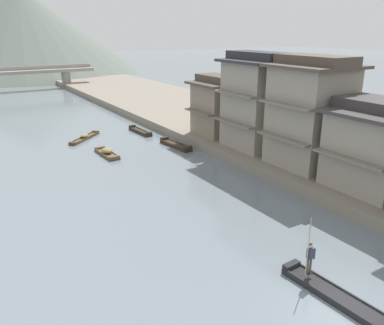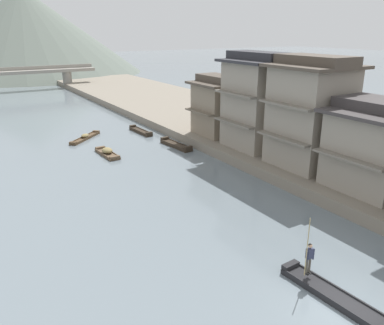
% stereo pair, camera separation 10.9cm
% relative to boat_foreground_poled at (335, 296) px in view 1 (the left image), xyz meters
% --- Properties ---
extents(ground_plane, '(400.00, 400.00, 0.00)m').
position_rel_boat_foreground_poled_xyz_m(ground_plane, '(-0.45, -0.86, -0.15)').
color(ground_plane, slate).
extents(riverbank_right, '(18.00, 110.00, 0.91)m').
position_rel_boat_foreground_poled_xyz_m(riverbank_right, '(16.07, 29.14, 0.30)').
color(riverbank_right, gray).
rests_on(riverbank_right, ground).
extents(boat_foreground_poled, '(1.38, 5.55, 0.47)m').
position_rel_boat_foreground_poled_xyz_m(boat_foreground_poled, '(0.00, 0.00, 0.00)').
color(boat_foreground_poled, '#232326').
rests_on(boat_foreground_poled, ground).
extents(boatman_person, '(0.57, 0.26, 3.04)m').
position_rel_boat_foreground_poled_xyz_m(boatman_person, '(-0.11, 1.53, 1.33)').
color(boatman_person, black).
rests_on(boatman_person, boat_foreground_poled).
extents(boat_moored_nearest, '(4.41, 4.23, 0.59)m').
position_rel_boat_foreground_poled_xyz_m(boat_moored_nearest, '(-1.32, 32.72, 0.03)').
color(boat_moored_nearest, brown).
rests_on(boat_moored_nearest, ground).
extents(boat_moored_second, '(1.21, 4.06, 0.73)m').
position_rel_boat_foreground_poled_xyz_m(boat_moored_second, '(-1.27, 25.82, 0.11)').
color(boat_moored_second, brown).
rests_on(boat_moored_second, ground).
extents(boat_moored_third, '(1.32, 4.73, 0.57)m').
position_rel_boat_foreground_poled_xyz_m(boat_moored_third, '(5.75, 24.83, 0.03)').
color(boat_moored_third, '#33281E').
rests_on(boat_moored_third, ground).
extents(boat_moored_far, '(1.04, 4.54, 0.52)m').
position_rel_boat_foreground_poled_xyz_m(boat_moored_far, '(5.07, 32.06, 0.02)').
color(boat_moored_far, '#33281E').
rests_on(boat_moored_far, ground).
extents(house_waterfront_second, '(7.00, 6.21, 6.14)m').
position_rel_boat_foreground_poled_xyz_m(house_waterfront_second, '(11.38, 6.13, 3.76)').
color(house_waterfront_second, gray).
rests_on(house_waterfront_second, riverbank_right).
extents(house_waterfront_tall, '(6.13, 6.12, 8.74)m').
position_rel_boat_foreground_poled_xyz_m(house_waterfront_tall, '(10.95, 12.14, 5.06)').
color(house_waterfront_tall, gray).
rests_on(house_waterfront_tall, riverbank_right).
extents(house_waterfront_narrow, '(5.28, 6.09, 8.74)m').
position_rel_boat_foreground_poled_xyz_m(house_waterfront_narrow, '(10.52, 18.37, 5.07)').
color(house_waterfront_narrow, gray).
rests_on(house_waterfront_narrow, riverbank_right).
extents(house_waterfront_far, '(5.36, 5.41, 6.14)m').
position_rel_boat_foreground_poled_xyz_m(house_waterfront_far, '(10.56, 24.15, 3.78)').
color(house_waterfront_far, gray).
rests_on(house_waterfront_far, riverbank_right).
extents(stone_bridge, '(27.90, 2.40, 4.54)m').
position_rel_boat_foreground_poled_xyz_m(stone_bridge, '(-0.45, 74.76, 2.84)').
color(stone_bridge, gray).
rests_on(stone_bridge, ground).
extents(hill_far_west, '(60.77, 60.77, 22.07)m').
position_rel_boat_foreground_poled_xyz_m(hill_far_west, '(6.71, 109.38, 10.88)').
color(hill_far_west, slate).
rests_on(hill_far_west, ground).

